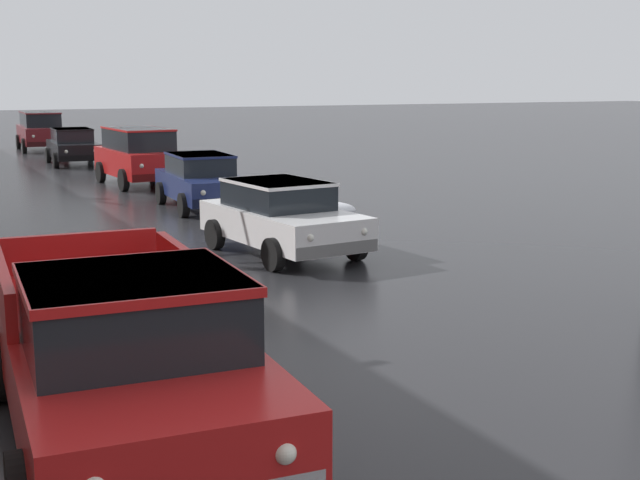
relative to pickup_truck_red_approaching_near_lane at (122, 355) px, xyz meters
name	(u,v)px	position (x,y,z in m)	size (l,w,h in m)	color
snow_bank_along_left_kerb	(305,213)	(6.81, 10.45, -0.60)	(2.80, 1.10, 0.69)	white
snow_bank_near_corner_right	(205,179)	(6.74, 17.33, -0.52)	(1.64, 0.93, 0.76)	white
pickup_truck_red_approaching_near_lane	(122,355)	(0.00, 0.00, 0.00)	(2.43, 5.42, 1.76)	red
sedan_white_parked_kerbside_close	(281,216)	(4.93, 7.54, -0.13)	(2.23, 4.04, 1.42)	silver
sedan_darkblue_parked_kerbside_mid	(202,180)	(5.53, 14.01, -0.13)	(2.01, 4.13, 1.42)	navy
suv_red_parked_far_down_block	(139,154)	(5.40, 19.78, 0.10)	(2.14, 4.35, 1.82)	red
sedan_black_queued_behind_truck	(73,145)	(4.83, 27.66, -0.13)	(2.01, 4.14, 1.42)	black
suv_maroon_at_far_intersection	(41,129)	(4.81, 35.40, 0.11)	(2.19, 4.89, 1.82)	maroon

